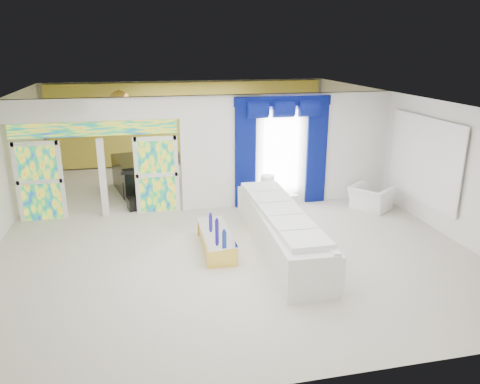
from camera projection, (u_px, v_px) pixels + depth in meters
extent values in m
plane|color=#B7AF9E|center=(218.00, 220.00, 11.60)|extent=(12.00, 12.00, 0.00)
cube|color=white|center=(289.00, 149.00, 12.51)|extent=(5.70, 0.18, 3.00)
cube|color=white|center=(93.00, 109.00, 11.11)|extent=(4.30, 0.18, 0.55)
cube|color=#994C3F|center=(40.00, 181.00, 11.35)|extent=(0.95, 0.04, 2.00)
cube|color=#994C3F|center=(157.00, 175.00, 11.93)|extent=(0.95, 0.04, 2.00)
cube|color=#994C3F|center=(95.00, 129.00, 11.26)|extent=(4.00, 0.05, 0.35)
cube|color=white|center=(281.00, 152.00, 12.38)|extent=(1.00, 0.02, 2.30)
cube|color=#04164D|center=(245.00, 156.00, 12.16)|extent=(0.55, 0.10, 2.80)
cube|color=#04164D|center=(317.00, 153.00, 12.57)|extent=(0.55, 0.10, 2.80)
cube|color=#04164D|center=(283.00, 101.00, 11.93)|extent=(2.60, 0.12, 0.25)
cube|color=white|center=(424.00, 159.00, 11.21)|extent=(0.04, 2.70, 1.90)
cube|color=gold|center=(190.00, 123.00, 16.63)|extent=(9.70, 0.12, 2.90)
cube|color=white|center=(281.00, 232.00, 9.82)|extent=(1.10, 4.40, 0.83)
cube|color=gold|center=(216.00, 241.00, 9.89)|extent=(0.66, 1.81, 0.40)
cube|color=white|center=(278.00, 202.00, 12.36)|extent=(1.12, 0.48, 0.36)
cylinder|color=silver|center=(267.00, 186.00, 12.16)|extent=(0.36, 0.36, 0.58)
imported|color=white|center=(370.00, 198.00, 12.27)|extent=(1.25, 1.29, 0.63)
cube|color=black|center=(144.00, 174.00, 13.82)|extent=(1.90, 2.25, 1.00)
cube|color=black|center=(146.00, 202.00, 12.43)|extent=(1.00, 0.57, 0.32)
cube|color=#A88254|center=(39.00, 186.00, 12.98)|extent=(0.58, 0.53, 0.82)
sphere|color=gold|center=(120.00, 101.00, 13.48)|extent=(0.60, 0.60, 0.60)
cylinder|color=navy|center=(217.00, 227.00, 9.74)|extent=(0.08, 0.08, 0.29)
cylinder|color=navy|center=(224.00, 238.00, 9.25)|extent=(0.09, 0.09, 0.25)
cylinder|color=#1E169A|center=(211.00, 219.00, 10.29)|extent=(0.08, 0.08, 0.20)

